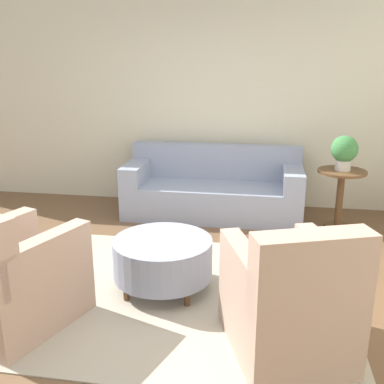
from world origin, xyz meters
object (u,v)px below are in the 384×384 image
Objects in this scene: armchair_left at (11,280)px; ottoman_table at (163,258)px; couch at (213,191)px; side_table at (340,189)px; potted_plant_on_side_table at (344,151)px; armchair_right at (289,303)px.

armchair_left reaches higher than ottoman_table.
couch is at bearing 84.31° from ottoman_table.
side_table is at bearing 45.96° from ottoman_table.
potted_plant_on_side_table is at bearing -135.00° from side_table.
potted_plant_on_side_table is (1.50, -0.23, 0.61)m from couch.
potted_plant_on_side_table is at bearing -8.69° from couch.
potted_plant_on_side_table reaches higher than ottoman_table.
ottoman_table is 2.53m from potted_plant_on_side_table.
armchair_left is (-1.17, -2.72, 0.06)m from couch.
armchair_left is 1.52× the size of side_table.
armchair_left is at bearing 180.00° from armchair_right.
potted_plant_on_side_table reaches higher than armchair_left.
armchair_left is 3.69m from potted_plant_on_side_table.
couch is 2.07× the size of armchair_right.
armchair_right is 2.63m from potted_plant_on_side_table.
armchair_left is at bearing -143.08° from ottoman_table.
side_table reaches higher than ottoman_table.
potted_plant_on_side_table reaches higher than side_table.
ottoman_table is 1.22× the size of side_table.
armchair_left reaches higher than side_table.
ottoman_table is at bearing 36.92° from armchair_left.
potted_plant_on_side_table is (-0.00, -0.00, 0.45)m from side_table.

